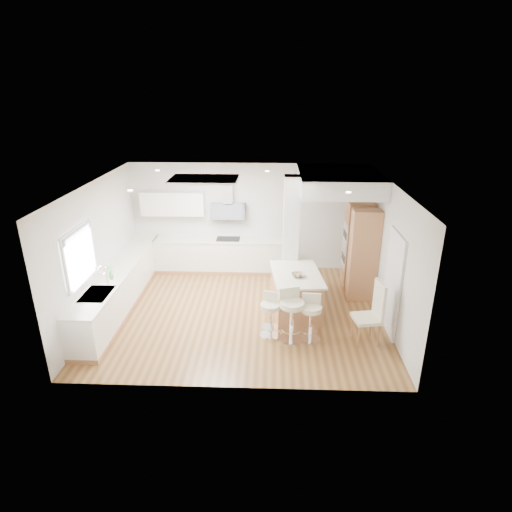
{
  "coord_description": "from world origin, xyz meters",
  "views": [
    {
      "loc": [
        0.62,
        -8.16,
        4.58
      ],
      "look_at": [
        0.29,
        0.4,
        1.16
      ],
      "focal_mm": 30.0,
      "sensor_mm": 36.0,
      "label": 1
    }
  ],
  "objects_px": {
    "bar_stool_b": "(291,312)",
    "dining_chair": "(373,311)",
    "bar_stool_c": "(311,316)",
    "bar_stool_a": "(271,313)",
    "peninsula": "(296,293)"
  },
  "relations": [
    {
      "from": "peninsula",
      "to": "bar_stool_b",
      "type": "relative_size",
      "value": 1.52
    },
    {
      "from": "dining_chair",
      "to": "bar_stool_b",
      "type": "bearing_deg",
      "value": 169.97
    },
    {
      "from": "bar_stool_b",
      "to": "bar_stool_a",
      "type": "bearing_deg",
      "value": 144.58
    },
    {
      "from": "bar_stool_b",
      "to": "dining_chair",
      "type": "xyz_separation_m",
      "value": [
        1.52,
        -0.01,
        0.07
      ]
    },
    {
      "from": "peninsula",
      "to": "dining_chair",
      "type": "bearing_deg",
      "value": -44.49
    },
    {
      "from": "bar_stool_b",
      "to": "bar_stool_c",
      "type": "distance_m",
      "value": 0.38
    },
    {
      "from": "bar_stool_c",
      "to": "dining_chair",
      "type": "xyz_separation_m",
      "value": [
        1.15,
        -0.02,
        0.14
      ]
    },
    {
      "from": "bar_stool_b",
      "to": "bar_stool_c",
      "type": "height_order",
      "value": "bar_stool_b"
    },
    {
      "from": "bar_stool_c",
      "to": "bar_stool_a",
      "type": "bearing_deg",
      "value": 175.29
    },
    {
      "from": "peninsula",
      "to": "bar_stool_c",
      "type": "distance_m",
      "value": 1.1
    },
    {
      "from": "bar_stool_b",
      "to": "dining_chair",
      "type": "height_order",
      "value": "dining_chair"
    },
    {
      "from": "bar_stool_a",
      "to": "bar_stool_c",
      "type": "height_order",
      "value": "bar_stool_c"
    },
    {
      "from": "bar_stool_b",
      "to": "dining_chair",
      "type": "relative_size",
      "value": 0.85
    },
    {
      "from": "peninsula",
      "to": "bar_stool_b",
      "type": "height_order",
      "value": "bar_stool_b"
    },
    {
      "from": "bar_stool_c",
      "to": "peninsula",
      "type": "bearing_deg",
      "value": 105.34
    }
  ]
}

